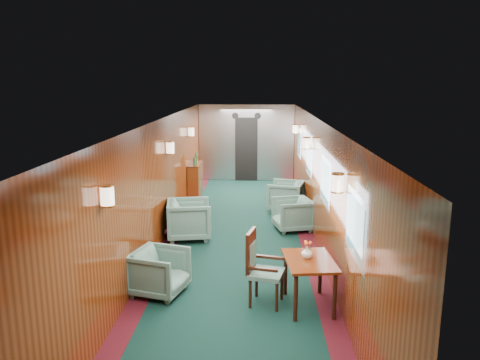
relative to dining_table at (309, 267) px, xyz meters
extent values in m
plane|color=black|center=(-1.08, 2.62, -0.58)|extent=(12.00, 12.00, 0.00)
cube|color=white|center=(-1.08, 2.62, 1.77)|extent=(3.00, 12.00, 0.10)
cube|color=white|center=(-1.08, 2.62, 1.78)|extent=(1.20, 12.00, 0.06)
cube|color=#66290D|center=(-1.08, 8.62, 0.62)|extent=(3.00, 0.10, 2.40)
cube|color=#66290D|center=(-2.58, 2.62, 0.62)|extent=(0.10, 12.00, 2.40)
cube|color=#66290D|center=(0.42, 2.62, 0.62)|extent=(0.10, 12.00, 2.40)
cube|color=#3C0C13|center=(-2.43, 2.62, -0.58)|extent=(0.30, 12.00, 0.01)
cube|color=#3C0C13|center=(0.27, 2.62, -0.58)|extent=(0.30, 12.00, 0.01)
cube|color=#B0B2B7|center=(-1.08, 8.54, 0.62)|extent=(2.98, 0.12, 2.38)
cube|color=black|center=(-1.08, 8.46, 0.42)|extent=(0.70, 0.06, 2.00)
cylinder|color=black|center=(-1.43, 8.47, 1.47)|extent=(0.20, 0.04, 0.20)
cylinder|color=black|center=(-0.73, 8.47, 1.47)|extent=(0.20, 0.04, 0.20)
cube|color=silver|center=(0.41, -0.88, 0.87)|extent=(0.02, 1.10, 0.80)
cube|color=#456668|center=(0.41, -0.88, 0.87)|extent=(0.01, 0.96, 0.66)
cube|color=silver|center=(0.41, 1.62, 0.87)|extent=(0.02, 1.10, 0.80)
cube|color=#456668|center=(0.41, 1.62, 0.87)|extent=(0.01, 0.96, 0.66)
cube|color=silver|center=(0.41, 4.12, 0.87)|extent=(0.02, 1.10, 0.80)
cube|color=#456668|center=(0.41, 4.12, 0.87)|extent=(0.01, 0.96, 0.66)
cube|color=silver|center=(0.41, 6.62, 0.87)|extent=(0.02, 1.10, 0.80)
cube|color=#456668|center=(0.41, 6.62, 0.87)|extent=(0.01, 0.96, 0.66)
cylinder|color=beige|center=(-2.48, -0.88, 1.22)|extent=(0.16, 0.16, 0.24)
cylinder|color=gold|center=(-2.48, -0.88, 1.10)|extent=(0.17, 0.17, 0.02)
cylinder|color=beige|center=(0.32, -0.08, 1.22)|extent=(0.16, 0.16, 0.24)
cylinder|color=gold|center=(0.32, -0.08, 1.10)|extent=(0.17, 0.17, 0.02)
cylinder|color=beige|center=(-2.48, 3.12, 1.22)|extent=(0.16, 0.16, 0.24)
cylinder|color=gold|center=(-2.48, 3.12, 1.10)|extent=(0.17, 0.17, 0.02)
cylinder|color=beige|center=(0.32, 3.92, 1.22)|extent=(0.16, 0.16, 0.24)
cylinder|color=gold|center=(0.32, 3.92, 1.10)|extent=(0.17, 0.17, 0.02)
cylinder|color=beige|center=(-2.48, 6.12, 1.22)|extent=(0.16, 0.16, 0.24)
cylinder|color=gold|center=(-2.48, 6.12, 1.10)|extent=(0.17, 0.17, 0.02)
cylinder|color=beige|center=(0.32, 6.92, 1.22)|extent=(0.16, 0.16, 0.24)
cylinder|color=gold|center=(0.32, 6.92, 1.10)|extent=(0.17, 0.17, 0.02)
cube|color=#66290D|center=(0.00, 0.00, 0.09)|extent=(0.75, 0.99, 0.04)
cylinder|color=black|center=(-0.22, -0.42, -0.25)|extent=(0.06, 0.06, 0.66)
cylinder|color=black|center=(0.30, -0.37, -0.25)|extent=(0.06, 0.06, 0.66)
cylinder|color=black|center=(-0.30, 0.37, -0.25)|extent=(0.06, 0.06, 0.66)
cylinder|color=black|center=(0.22, 0.42, -0.25)|extent=(0.06, 0.06, 0.66)
cube|color=#204A45|center=(-0.59, 0.06, -0.13)|extent=(0.55, 0.55, 0.06)
cube|color=black|center=(-0.81, 0.11, 0.19)|extent=(0.14, 0.42, 0.59)
cube|color=#204A45|center=(-0.79, 0.11, 0.13)|extent=(0.09, 0.31, 0.36)
cube|color=black|center=(-0.64, -0.16, 0.03)|extent=(0.42, 0.14, 0.04)
cube|color=black|center=(-0.54, 0.28, 0.03)|extent=(0.42, 0.14, 0.04)
cylinder|color=black|center=(-0.82, -0.08, -0.37)|extent=(0.04, 0.04, 0.43)
cylinder|color=black|center=(-0.45, -0.17, -0.37)|extent=(0.04, 0.04, 0.43)
cylinder|color=black|center=(-0.73, 0.28, -0.37)|extent=(0.04, 0.04, 0.43)
cylinder|color=black|center=(-0.36, 0.20, -0.37)|extent=(0.04, 0.04, 0.43)
cube|color=#66290D|center=(-2.42, 6.33, -0.13)|extent=(0.30, 1.00, 0.90)
cube|color=black|center=(-2.41, 6.33, 0.32)|extent=(0.32, 1.02, 0.02)
cylinder|color=#234627|center=(-2.40, 6.08, 0.44)|extent=(0.07, 0.07, 0.22)
cylinder|color=#234627|center=(-2.40, 6.43, 0.47)|extent=(0.06, 0.06, 0.28)
cylinder|color=gold|center=(-2.40, 6.63, 0.42)|extent=(0.08, 0.08, 0.18)
imported|color=silver|center=(-0.03, 0.06, 0.19)|extent=(0.18, 0.18, 0.17)
imported|color=#204A45|center=(-2.16, 0.33, -0.25)|extent=(0.92, 0.90, 0.68)
imported|color=#204A45|center=(-2.08, 2.83, -0.19)|extent=(0.99, 0.96, 0.79)
imported|color=#204A45|center=(0.02, 3.45, -0.24)|extent=(0.90, 0.89, 0.69)
imported|color=#204A45|center=(-0.03, 4.96, -0.22)|extent=(0.98, 0.96, 0.74)
camera|label=1|loc=(-0.73, -6.10, 2.52)|focal=35.00mm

